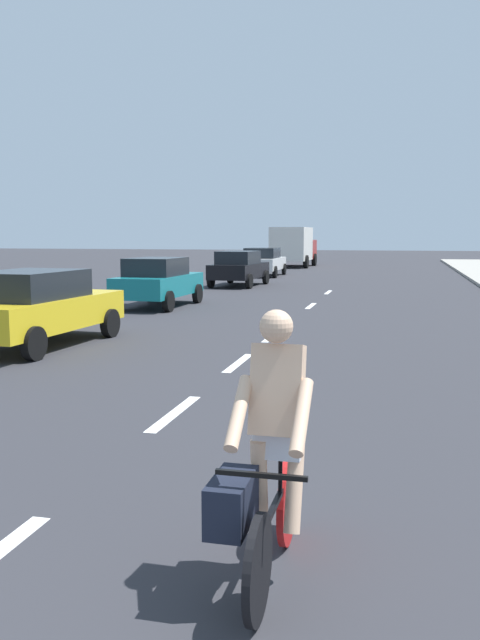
{
  "coord_description": "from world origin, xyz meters",
  "views": [
    {
      "loc": [
        2.79,
        0.37,
        2.3
      ],
      "look_at": [
        0.61,
        9.47,
        1.1
      ],
      "focal_mm": 37.5,
      "sensor_mm": 36.0,
      "label": 1
    }
  ],
  "objects_px": {
    "parked_car_yellow": "(34,306)",
    "parked_car_black": "(239,267)",
    "parked_car_teal": "(158,281)",
    "parked_car_white": "(263,261)",
    "cyclist": "(267,460)",
    "delivery_truck": "(293,246)"
  },
  "relations": [
    {
      "from": "cyclist",
      "to": "parked_car_yellow",
      "type": "bearing_deg",
      "value": -51.35
    },
    {
      "from": "parked_car_teal",
      "to": "parked_car_yellow",
      "type": "bearing_deg",
      "value": -87.25
    },
    {
      "from": "parked_car_black",
      "to": "parked_car_yellow",
      "type": "bearing_deg",
      "value": -87.68
    },
    {
      "from": "parked_car_yellow",
      "to": "parked_car_teal",
      "type": "height_order",
      "value": "same"
    },
    {
      "from": "parked_car_teal",
      "to": "cyclist",
      "type": "bearing_deg",
      "value": -65.9
    },
    {
      "from": "parked_car_white",
      "to": "cyclist",
      "type": "bearing_deg",
      "value": -78.98
    },
    {
      "from": "cyclist",
      "to": "delivery_truck",
      "type": "relative_size",
      "value": 0.29
    },
    {
      "from": "parked_car_yellow",
      "to": "delivery_truck",
      "type": "relative_size",
      "value": 0.71
    },
    {
      "from": "parked_car_black",
      "to": "parked_car_white",
      "type": "relative_size",
      "value": 0.94
    },
    {
      "from": "parked_car_yellow",
      "to": "delivery_truck",
      "type": "bearing_deg",
      "value": 93.38
    },
    {
      "from": "parked_car_yellow",
      "to": "parked_car_black",
      "type": "distance_m",
      "value": 16.84
    },
    {
      "from": "parked_car_black",
      "to": "delivery_truck",
      "type": "relative_size",
      "value": 0.67
    },
    {
      "from": "cyclist",
      "to": "delivery_truck",
      "type": "bearing_deg",
      "value": -81.17
    },
    {
      "from": "parked_car_yellow",
      "to": "parked_car_white",
      "type": "bearing_deg",
      "value": 93.42
    },
    {
      "from": "delivery_truck",
      "to": "parked_car_yellow",
      "type": "bearing_deg",
      "value": -88.69
    },
    {
      "from": "cyclist",
      "to": "parked_car_white",
      "type": "distance_m",
      "value": 32.99
    },
    {
      "from": "cyclist",
      "to": "parked_car_teal",
      "type": "height_order",
      "value": "cyclist"
    },
    {
      "from": "parked_car_yellow",
      "to": "parked_car_teal",
      "type": "distance_m",
      "value": 7.79
    },
    {
      "from": "parked_car_white",
      "to": "parked_car_black",
      "type": "bearing_deg",
      "value": -87.45
    },
    {
      "from": "parked_car_black",
      "to": "parked_car_teal",
      "type": "bearing_deg",
      "value": -89.73
    },
    {
      "from": "cyclist",
      "to": "parked_car_black",
      "type": "xyz_separation_m",
      "value": [
        -6.24,
        24.99,
        0.01
      ]
    },
    {
      "from": "parked_car_yellow",
      "to": "parked_car_black",
      "type": "bearing_deg",
      "value": 92.19
    }
  ]
}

